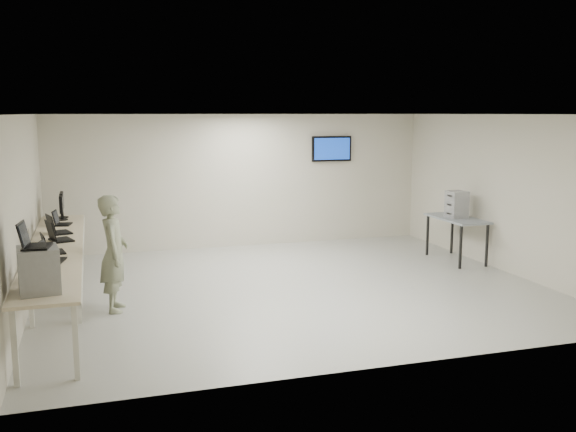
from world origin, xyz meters
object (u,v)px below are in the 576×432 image
object	(u,v)px
workbench	(57,252)
soldier	(114,253)
side_table	(457,221)
equipment_box	(39,270)

from	to	relation	value
workbench	soldier	size ratio (longest dim) A/B	3.57
workbench	side_table	xyz separation A→B (m)	(7.19, 0.89, -0.06)
equipment_box	side_table	size ratio (longest dim) A/B	0.35
soldier	side_table	world-z (taller)	soldier
soldier	side_table	bearing A→B (deg)	-71.98
side_table	equipment_box	bearing A→B (deg)	-155.10
equipment_box	soldier	distance (m)	2.24
workbench	side_table	size ratio (longest dim) A/B	4.27
side_table	workbench	bearing A→B (deg)	-172.98
equipment_box	side_table	xyz separation A→B (m)	(7.25, 3.36, -0.38)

